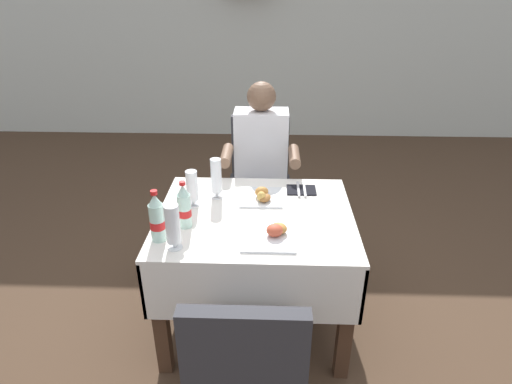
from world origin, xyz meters
TOP-DOWN VIEW (x-y plane):
  - ground_plane at (0.00, 0.00)m, footprint 11.00×11.00m
  - back_wall at (0.00, 3.51)m, footprint 11.00×0.12m
  - main_dining_table at (-0.04, 0.13)m, footprint 1.04×0.88m
  - chair_far_diner_seat at (-0.04, 0.96)m, footprint 0.44×0.50m
  - chair_near_camera_side at (-0.04, -0.70)m, footprint 0.44×0.50m
  - seated_diner_far at (-0.03, 0.85)m, footprint 0.50×0.46m
  - plate_near_camera at (0.05, -0.09)m, footprint 0.26×0.26m
  - plate_far_diner at (-0.01, 0.29)m, footprint 0.24×0.24m
  - beer_glass_left at (-0.40, -0.20)m, footprint 0.07×0.07m
  - beer_glass_middle at (-0.27, 0.31)m, footprint 0.07×0.07m
  - beer_glass_right at (-0.39, 0.21)m, footprint 0.07×0.07m
  - cola_bottle_primary at (-0.39, -0.01)m, footprint 0.07×0.07m
  - cola_bottle_secondary at (-0.49, -0.13)m, footprint 0.07×0.07m
  - napkin_cutlery_set at (0.22, 0.41)m, footprint 0.17×0.19m

SIDE VIEW (x-z plane):
  - ground_plane at x=0.00m, z-range 0.00..0.00m
  - chair_far_diner_seat at x=-0.04m, z-range 0.07..1.04m
  - chair_near_camera_side at x=-0.04m, z-range 0.07..1.04m
  - main_dining_table at x=-0.04m, z-range 0.20..0.93m
  - seated_diner_far at x=-0.03m, z-range 0.08..1.34m
  - napkin_cutlery_set at x=0.22m, z-range 0.74..0.75m
  - plate_near_camera at x=0.05m, z-range 0.72..0.79m
  - plate_far_diner at x=-0.01m, z-range 0.72..0.80m
  - cola_bottle_primary at x=-0.39m, z-range 0.72..0.97m
  - beer_glass_right at x=-0.39m, z-range 0.75..0.95m
  - beer_glass_left at x=-0.40m, z-range 0.74..0.96m
  - cola_bottle_secondary at x=-0.49m, z-range 0.72..0.99m
  - beer_glass_middle at x=-0.27m, z-range 0.74..0.97m
  - back_wall at x=0.00m, z-range 0.00..2.82m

